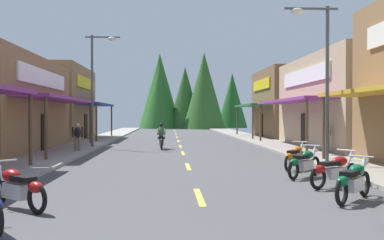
{
  "coord_description": "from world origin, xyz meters",
  "views": [
    {
      "loc": [
        -0.76,
        -2.09,
        2.03
      ],
      "look_at": [
        0.71,
        25.73,
        1.72
      ],
      "focal_mm": 41.64,
      "sensor_mm": 36.0,
      "label": 1
    }
  ],
  "objects_px": {
    "streetlamp_right": "(319,63)",
    "motorcycle_parked_right_5": "(295,157)",
    "motorcycle_parked_right_2": "(353,181)",
    "pedestrian_waiting": "(327,135)",
    "motorcycle_parked_right_4": "(304,163)",
    "streetlamp_left": "(97,76)",
    "motorcycle_parked_left_2": "(18,187)",
    "rider_cruising_lead": "(161,138)",
    "motorcycle_parked_right_3": "(335,170)",
    "pedestrian_by_shop": "(77,136)"
  },
  "relations": [
    {
      "from": "streetlamp_right",
      "to": "motorcycle_parked_right_5",
      "type": "relative_size",
      "value": 3.47
    },
    {
      "from": "motorcycle_parked_right_2",
      "to": "pedestrian_waiting",
      "type": "xyz_separation_m",
      "value": [
        3.73,
        12.08,
        0.53
      ]
    },
    {
      "from": "pedestrian_waiting",
      "to": "motorcycle_parked_right_4",
      "type": "bearing_deg",
      "value": -44.61
    },
    {
      "from": "streetlamp_left",
      "to": "motorcycle_parked_left_2",
      "type": "distance_m",
      "value": 17.93
    },
    {
      "from": "streetlamp_left",
      "to": "motorcycle_parked_right_5",
      "type": "bearing_deg",
      "value": -50.6
    },
    {
      "from": "streetlamp_right",
      "to": "pedestrian_waiting",
      "type": "xyz_separation_m",
      "value": [
        2.25,
        5.39,
        -3.03
      ]
    },
    {
      "from": "motorcycle_parked_right_5",
      "to": "streetlamp_right",
      "type": "bearing_deg",
      "value": -22.23
    },
    {
      "from": "streetlamp_left",
      "to": "streetlamp_right",
      "type": "bearing_deg",
      "value": -45.29
    },
    {
      "from": "motorcycle_parked_right_5",
      "to": "pedestrian_waiting",
      "type": "bearing_deg",
      "value": 6.63
    },
    {
      "from": "motorcycle_parked_right_5",
      "to": "motorcycle_parked_left_2",
      "type": "xyz_separation_m",
      "value": [
        -7.92,
        -6.5,
        0.0
      ]
    },
    {
      "from": "motorcycle_parked_right_5",
      "to": "motorcycle_parked_right_4",
      "type": "bearing_deg",
      "value": -152.48
    },
    {
      "from": "rider_cruising_lead",
      "to": "pedestrian_waiting",
      "type": "height_order",
      "value": "pedestrian_waiting"
    },
    {
      "from": "motorcycle_parked_right_2",
      "to": "motorcycle_parked_right_3",
      "type": "bearing_deg",
      "value": 33.61
    },
    {
      "from": "motorcycle_parked_right_3",
      "to": "motorcycle_parked_left_2",
      "type": "relative_size",
      "value": 1.1
    },
    {
      "from": "motorcycle_parked_right_4",
      "to": "rider_cruising_lead",
      "type": "bearing_deg",
      "value": 65.57
    },
    {
      "from": "streetlamp_right",
      "to": "motorcycle_parked_right_4",
      "type": "xyz_separation_m",
      "value": [
        -1.43,
        -2.72,
        -3.57
      ]
    },
    {
      "from": "streetlamp_left",
      "to": "rider_cruising_lead",
      "type": "distance_m",
      "value": 5.44
    },
    {
      "from": "motorcycle_parked_right_3",
      "to": "motorcycle_parked_left_2",
      "type": "bearing_deg",
      "value": 165.13
    },
    {
      "from": "motorcycle_parked_right_2",
      "to": "pedestrian_waiting",
      "type": "distance_m",
      "value": 12.65
    },
    {
      "from": "motorcycle_parked_right_3",
      "to": "pedestrian_by_shop",
      "type": "xyz_separation_m",
      "value": [
        -9.5,
        11.7,
        0.44
      ]
    },
    {
      "from": "motorcycle_parked_right_4",
      "to": "motorcycle_parked_right_5",
      "type": "bearing_deg",
      "value": 36.0
    },
    {
      "from": "motorcycle_parked_right_2",
      "to": "motorcycle_parked_right_5",
      "type": "relative_size",
      "value": 0.91
    },
    {
      "from": "motorcycle_parked_right_2",
      "to": "pedestrian_by_shop",
      "type": "xyz_separation_m",
      "value": [
        -9.18,
        13.71,
        0.44
      ]
    },
    {
      "from": "motorcycle_parked_right_3",
      "to": "motorcycle_parked_right_4",
      "type": "distance_m",
      "value": 1.98
    },
    {
      "from": "motorcycle_parked_right_4",
      "to": "motorcycle_parked_right_2",
      "type": "bearing_deg",
      "value": -136.71
    },
    {
      "from": "streetlamp_left",
      "to": "motorcycle_parked_right_3",
      "type": "xyz_separation_m",
      "value": [
        8.98,
        -14.93,
        -3.9
      ]
    },
    {
      "from": "motorcycle_parked_right_2",
      "to": "motorcycle_parked_right_3",
      "type": "xyz_separation_m",
      "value": [
        0.32,
        2.01,
        0.0
      ]
    },
    {
      "from": "streetlamp_right",
      "to": "rider_cruising_lead",
      "type": "height_order",
      "value": "streetlamp_right"
    },
    {
      "from": "motorcycle_parked_right_5",
      "to": "rider_cruising_lead",
      "type": "height_order",
      "value": "rider_cruising_lead"
    },
    {
      "from": "motorcycle_parked_right_5",
      "to": "pedestrian_waiting",
      "type": "height_order",
      "value": "pedestrian_waiting"
    },
    {
      "from": "motorcycle_parked_right_2",
      "to": "motorcycle_parked_right_4",
      "type": "relative_size",
      "value": 1.02
    },
    {
      "from": "streetlamp_right",
      "to": "pedestrian_by_shop",
      "type": "distance_m",
      "value": 13.15
    },
    {
      "from": "streetlamp_left",
      "to": "motorcycle_parked_right_3",
      "type": "height_order",
      "value": "streetlamp_left"
    },
    {
      "from": "motorcycle_parked_right_4",
      "to": "streetlamp_left",
      "type": "bearing_deg",
      "value": 78.04
    },
    {
      "from": "motorcycle_parked_right_2",
      "to": "motorcycle_parked_right_4",
      "type": "xyz_separation_m",
      "value": [
        0.06,
        3.97,
        0.0
      ]
    },
    {
      "from": "rider_cruising_lead",
      "to": "motorcycle_parked_right_5",
      "type": "bearing_deg",
      "value": -156.17
    },
    {
      "from": "motorcycle_parked_right_4",
      "to": "motorcycle_parked_left_2",
      "type": "relative_size",
      "value": 0.95
    },
    {
      "from": "pedestrian_waiting",
      "to": "motorcycle_parked_right_2",
      "type": "bearing_deg",
      "value": -37.41
    },
    {
      "from": "streetlamp_right",
      "to": "motorcycle_parked_right_4",
      "type": "distance_m",
      "value": 4.71
    },
    {
      "from": "streetlamp_right",
      "to": "motorcycle_parked_right_5",
      "type": "distance_m",
      "value": 3.81
    },
    {
      "from": "pedestrian_waiting",
      "to": "streetlamp_right",
      "type": "bearing_deg",
      "value": -42.88
    },
    {
      "from": "streetlamp_left",
      "to": "motorcycle_parked_left_2",
      "type": "height_order",
      "value": "streetlamp_left"
    },
    {
      "from": "motorcycle_parked_left_2",
      "to": "rider_cruising_lead",
      "type": "height_order",
      "value": "rider_cruising_lead"
    },
    {
      "from": "streetlamp_left",
      "to": "streetlamp_right",
      "type": "distance_m",
      "value": 14.42
    },
    {
      "from": "streetlamp_right",
      "to": "motorcycle_parked_right_4",
      "type": "bearing_deg",
      "value": -117.67
    },
    {
      "from": "motorcycle_parked_right_2",
      "to": "rider_cruising_lead",
      "type": "bearing_deg",
      "value": 58.94
    },
    {
      "from": "streetlamp_left",
      "to": "pedestrian_waiting",
      "type": "bearing_deg",
      "value": -21.42
    },
    {
      "from": "motorcycle_parked_left_2",
      "to": "rider_cruising_lead",
      "type": "bearing_deg",
      "value": -58.89
    },
    {
      "from": "motorcycle_parked_right_4",
      "to": "motorcycle_parked_left_2",
      "type": "height_order",
      "value": "same"
    },
    {
      "from": "motorcycle_parked_right_3",
      "to": "pedestrian_waiting",
      "type": "relative_size",
      "value": 1.06
    }
  ]
}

